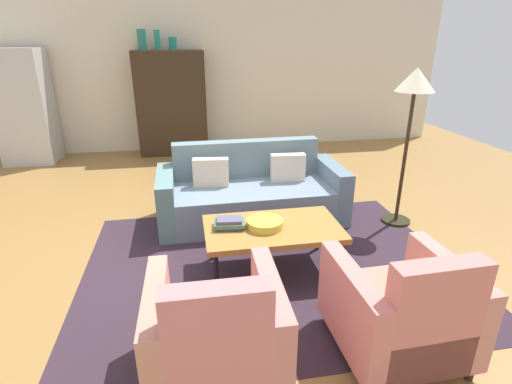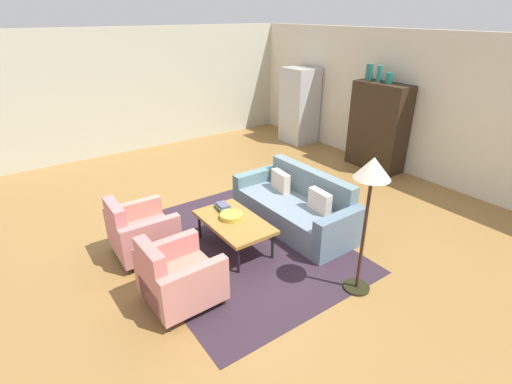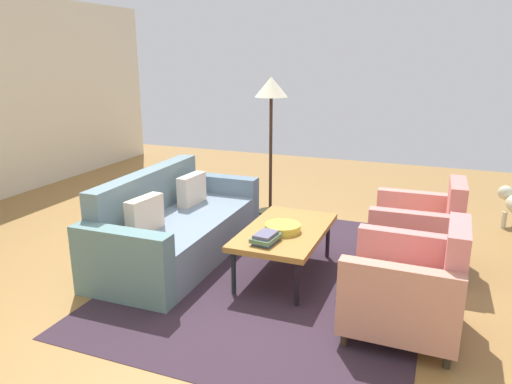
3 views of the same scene
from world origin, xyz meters
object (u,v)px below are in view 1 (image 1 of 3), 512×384
at_px(vase_round, 157,40).
at_px(book_stack, 229,223).
at_px(armchair_left, 216,337).
at_px(cabinet, 172,104).
at_px(floor_lamp, 414,95).
at_px(refrigerator, 25,107).
at_px(vase_small, 173,43).
at_px(coffee_table, 273,230).
at_px(fruit_bowl, 265,223).
at_px(armchair_right, 403,314).
at_px(couch, 250,194).
at_px(vase_tall, 142,40).

bearing_deg(vase_round, book_stack, -80.49).
bearing_deg(book_stack, armchair_left, -100.46).
height_order(cabinet, floor_lamp, cabinet).
bearing_deg(floor_lamp, refrigerator, 145.90).
height_order(book_stack, vase_small, vase_small).
relative_size(coffee_table, floor_lamp, 0.70).
bearing_deg(fruit_bowl, armchair_right, -60.01).
distance_m(cabinet, vase_small, 1.01).
bearing_deg(cabinet, armchair_left, -86.60).
xyz_separation_m(coffee_table, cabinet, (-0.92, 4.19, 0.49)).
bearing_deg(couch, coffee_table, 89.23).
distance_m(armchair_left, vase_tall, 5.63).
height_order(armchair_left, vase_small, vase_small).
xyz_separation_m(vase_round, vase_small, (0.25, 0.00, -0.05)).
bearing_deg(cabinet, coffee_table, -77.62).
height_order(cabinet, vase_round, vase_round).
xyz_separation_m(vase_tall, vase_round, (0.25, 0.00, -0.01)).
relative_size(armchair_left, refrigerator, 0.48).
relative_size(cabinet, vase_round, 5.72).
bearing_deg(vase_round, couch, -70.38).
bearing_deg(coffee_table, cabinet, 102.38).
bearing_deg(refrigerator, couch, -41.26).
relative_size(vase_small, floor_lamp, 0.12).
distance_m(vase_tall, floor_lamp, 4.57).
bearing_deg(armchair_left, vase_round, 95.89).
bearing_deg(book_stack, vase_round, 99.51).
relative_size(fruit_bowl, book_stack, 1.13).
distance_m(coffee_table, armchair_right, 1.31).
xyz_separation_m(armchair_left, book_stack, (0.22, 1.21, 0.15)).
relative_size(couch, cabinet, 1.17).
distance_m(cabinet, floor_lamp, 4.33).
xyz_separation_m(coffee_table, vase_small, (-0.82, 4.18, 1.49)).
xyz_separation_m(couch, armchair_right, (0.60, -2.35, 0.06)).
height_order(fruit_bowl, vase_small, vase_small).
relative_size(armchair_left, vase_round, 2.79).
bearing_deg(vase_small, coffee_table, -78.92).
height_order(armchair_left, book_stack, armchair_left).
distance_m(fruit_bowl, book_stack, 0.31).
distance_m(armchair_left, fruit_bowl, 1.29).
bearing_deg(vase_round, coffee_table, -75.66).
height_order(coffee_table, vase_small, vase_small).
relative_size(vase_tall, vase_round, 1.03).
bearing_deg(armchair_left, coffee_table, 63.63).
xyz_separation_m(coffee_table, refrigerator, (-3.30, 4.08, 0.52)).
xyz_separation_m(coffee_table, vase_tall, (-1.32, 4.18, 1.55)).
height_order(armchair_right, book_stack, armchair_right).
xyz_separation_m(fruit_bowl, refrigerator, (-3.23, 4.08, 0.44)).
bearing_deg(armchair_right, vase_small, 103.41).
height_order(armchair_right, fruit_bowl, armchair_right).
bearing_deg(coffee_table, floor_lamp, 24.20).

